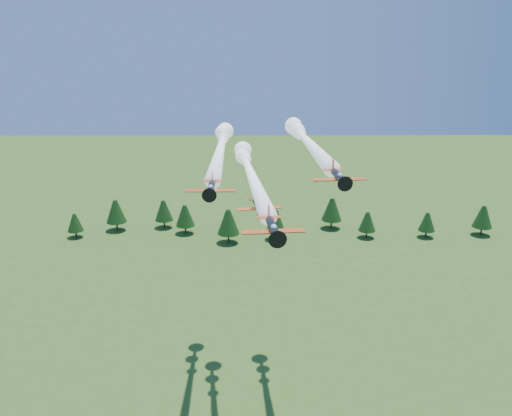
{
  "coord_description": "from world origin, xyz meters",
  "views": [
    {
      "loc": [
        -3.31,
        -80.01,
        71.65
      ],
      "look_at": [
        -2.74,
        0.0,
        45.72
      ],
      "focal_mm": 40.0,
      "sensor_mm": 36.0,
      "label": 1
    }
  ],
  "objects_px": {
    "plane_left": "(221,146)",
    "plane_right": "(307,141)",
    "plane_lead": "(250,172)",
    "plane_slot": "(259,206)"
  },
  "relations": [
    {
      "from": "plane_left",
      "to": "plane_right",
      "type": "xyz_separation_m",
      "value": [
        16.45,
        -2.02,
        1.5
      ]
    },
    {
      "from": "plane_lead",
      "to": "plane_slot",
      "type": "xyz_separation_m",
      "value": [
        1.4,
        -13.45,
        -2.22
      ]
    },
    {
      "from": "plane_slot",
      "to": "plane_left",
      "type": "bearing_deg",
      "value": 96.67
    },
    {
      "from": "plane_left",
      "to": "plane_slot",
      "type": "distance_m",
      "value": 23.87
    },
    {
      "from": "plane_lead",
      "to": "plane_left",
      "type": "xyz_separation_m",
      "value": [
        -5.66,
        8.8,
        2.8
      ]
    },
    {
      "from": "plane_right",
      "to": "plane_lead",
      "type": "bearing_deg",
      "value": -152.52
    },
    {
      "from": "plane_left",
      "to": "plane_right",
      "type": "relative_size",
      "value": 1.1
    },
    {
      "from": "plane_lead",
      "to": "plane_left",
      "type": "distance_m",
      "value": 10.83
    },
    {
      "from": "plane_lead",
      "to": "plane_slot",
      "type": "distance_m",
      "value": 13.7
    },
    {
      "from": "plane_lead",
      "to": "plane_left",
      "type": "bearing_deg",
      "value": 116.85
    }
  ]
}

